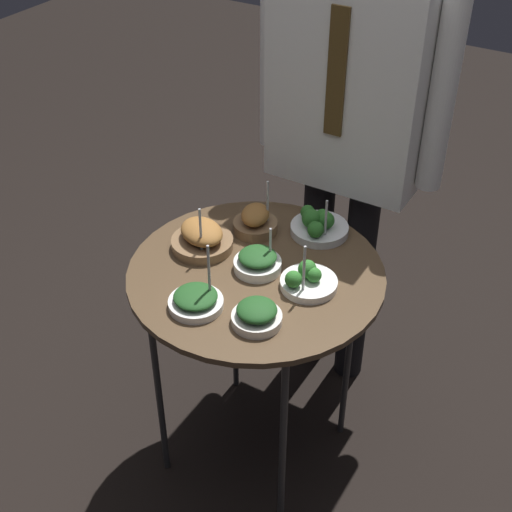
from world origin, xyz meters
The scene contains 10 objects.
ground_plane centered at (0.00, 0.00, 0.00)m, with size 8.00×8.00×0.00m, color black.
serving_cart centered at (0.00, 0.00, 0.70)m, with size 0.70×0.70×0.75m.
bowl_roast_near_rim centered at (-0.18, 0.01, 0.78)m, with size 0.18×0.17×0.16m.
bowl_spinach_front_left centered at (0.00, 0.01, 0.77)m, with size 0.13×0.13×0.13m.
bowl_broccoli_front_right centered at (0.06, 0.24, 0.78)m, with size 0.17×0.17×0.14m.
bowl_spinach_mid_left centered at (-0.05, -0.20, 0.77)m, with size 0.14×0.14×0.18m.
bowl_broccoli_far_rim centered at (0.15, 0.01, 0.77)m, with size 0.15×0.15×0.16m.
bowl_spinach_back_left centered at (0.11, -0.18, 0.77)m, with size 0.13×0.13×0.06m.
bowl_roast_front_center centered at (-0.10, 0.16, 0.78)m, with size 0.13×0.13×0.16m.
waiter_figure centered at (0.03, 0.49, 1.03)m, with size 0.60×0.23×1.63m.
Camera 1 is at (0.78, -1.30, 1.93)m, focal length 50.00 mm.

